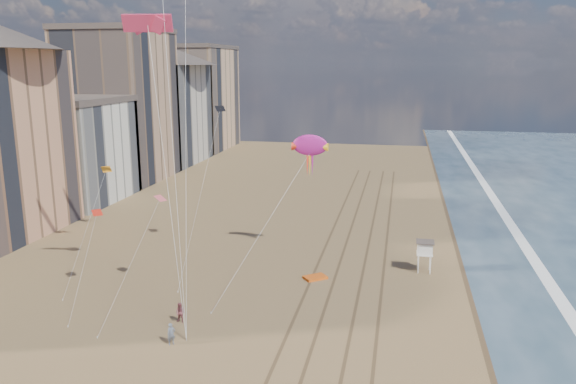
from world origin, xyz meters
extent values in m
plane|color=#42301E|center=(19.00, 40.00, 0.00)|extent=(260.00, 260.00, 0.00)
plane|color=white|center=(23.20, 40.00, 0.00)|extent=(260.00, 260.00, 0.00)
cube|color=brown|center=(-1.20, 30.00, 0.01)|extent=(0.28, 120.00, 0.01)
cube|color=brown|center=(1.20, 30.00, 0.01)|extent=(0.28, 120.00, 0.01)
cube|color=brown|center=(4.00, 30.00, 0.01)|extent=(0.28, 120.00, 0.01)
cube|color=brown|center=(6.20, 30.00, 0.01)|extent=(0.28, 120.00, 0.01)
cube|color=silver|center=(-45.00, 54.00, 8.00)|extent=(14.00, 18.00, 16.00)
cube|color=#473D38|center=(-45.00, 54.00, 16.50)|extent=(14.28, 18.36, 1.00)
cube|color=tan|center=(-46.00, 72.00, 14.00)|extent=(16.00, 20.00, 28.00)
cube|color=#473D38|center=(-46.00, 72.00, 28.50)|extent=(16.32, 20.40, 1.00)
cube|color=#BCB2A3|center=(-45.50, 92.00, 11.00)|extent=(15.00, 22.00, 22.00)
cone|color=#473D38|center=(-45.50, 92.00, 24.20)|extent=(34.22, 34.22, 4.40)
cube|color=tan|center=(-46.00, 114.00, 13.00)|extent=(16.00, 24.00, 26.00)
cube|color=#473D38|center=(-46.00, 114.00, 26.50)|extent=(16.32, 24.48, 1.00)
cylinder|color=white|center=(9.86, 30.71, 0.96)|extent=(0.13, 0.13, 1.91)
cylinder|color=white|center=(11.14, 30.71, 0.96)|extent=(0.13, 0.13, 1.91)
cylinder|color=white|center=(9.86, 31.98, 0.96)|extent=(0.13, 0.13, 1.91)
cylinder|color=white|center=(11.14, 31.98, 0.96)|extent=(0.13, 0.13, 1.91)
cube|color=white|center=(10.50, 31.35, 2.07)|extent=(1.70, 1.70, 0.13)
cube|color=white|center=(10.50, 31.35, 2.71)|extent=(1.59, 1.59, 1.17)
cube|color=#473D38|center=(10.50, 31.35, 3.40)|extent=(1.91, 1.91, 0.11)
cube|color=#EA5B13|center=(-0.83, 26.93, 0.13)|extent=(2.74, 2.60, 0.26)
ellipsoid|color=#A71981|center=(-2.68, 34.11, 13.19)|extent=(4.26, 0.80, 2.53)
cone|color=red|center=(-4.20, 34.11, 13.00)|extent=(1.14, 0.95, 0.95)
cone|color=yellow|center=(-1.15, 34.11, 13.00)|extent=(1.14, 0.95, 0.95)
cylinder|color=silver|center=(-5.75, 25.35, 6.12)|extent=(0.03, 0.03, 22.24)
imported|color=slate|center=(-10.05, 10.48, 0.91)|extent=(0.79, 0.76, 1.83)
imported|color=#8C474E|center=(-10.84, 14.36, 0.91)|extent=(0.96, 0.79, 1.82)
cube|color=#DA3058|center=(-13.91, 17.43, 25.54)|extent=(4.28, 1.45, 1.47)
plane|color=red|center=(-20.68, 18.64, 8.35)|extent=(1.57, 1.57, 0.40)
plane|color=orange|center=(-22.90, 24.81, 11.36)|extent=(1.67, 1.66, 0.45)
plane|color=black|center=(-12.26, 31.17, 17.39)|extent=(1.73, 1.69, 0.55)
plane|color=#E1575E|center=(-14.98, 20.47, 9.60)|extent=(1.38, 1.42, 0.45)
camera|label=1|loc=(7.51, -28.37, 22.19)|focal=35.00mm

